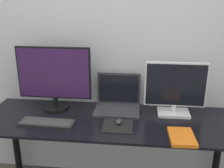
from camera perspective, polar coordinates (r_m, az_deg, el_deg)
wall_back at (r=2.13m, az=0.50°, el=9.76°), size 7.00×0.05×2.50m
desk at (r=2.00m, az=-0.68°, el=-10.89°), size 1.89×0.62×0.72m
monitor_left at (r=2.07m, az=-12.50°, el=1.49°), size 0.58×0.20×0.50m
monitor_right at (r=2.00m, az=13.60°, el=-1.10°), size 0.46×0.17×0.41m
laptop at (r=2.09m, az=1.30°, el=-3.70°), size 0.35×0.27×0.27m
keyboard at (r=1.93m, az=-14.01°, el=-8.16°), size 0.40×0.15×0.02m
mousepad at (r=1.84m, az=1.26°, el=-9.13°), size 0.21×0.20×0.00m
mouse at (r=1.86m, az=1.50°, el=-8.17°), size 0.04×0.07×0.03m
book at (r=1.75m, az=14.95°, el=-11.08°), size 0.17×0.23×0.02m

